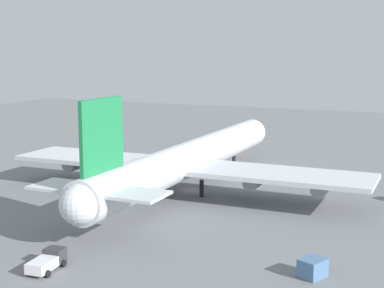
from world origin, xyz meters
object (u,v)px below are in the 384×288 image
pushback_tractor (48,261)px  safety_cone_nose (243,157)px  cargo_airplane (191,159)px  cargo_container_fore (313,268)px

pushback_tractor → safety_cone_nose: size_ratio=9.05×
cargo_airplane → cargo_container_fore: bearing=-136.8°
cargo_container_fore → safety_cone_nose: bearing=25.3°
pushback_tractor → safety_cone_nose: (69.18, 1.99, -0.71)m
pushback_tractor → safety_cone_nose: pushback_tractor is taller
pushback_tractor → cargo_container_fore: 27.83m
pushback_tractor → cargo_airplane: bearing=0.4°
cargo_airplane → pushback_tractor: bearing=-179.6°
pushback_tractor → cargo_container_fore: bearing=-69.9°
pushback_tractor → safety_cone_nose: 69.21m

